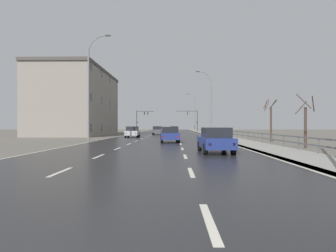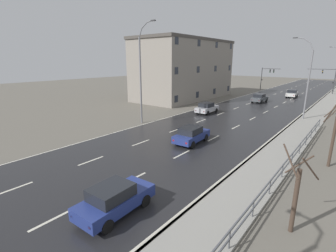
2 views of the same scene
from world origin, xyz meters
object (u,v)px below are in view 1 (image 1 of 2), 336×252
street_lamp_distant (194,113)px  car_near_left (174,130)px  street_lamp_foreground (335,31)px  street_lamp_left_bank (90,89)px  car_far_right (158,130)px  street_lamp_midground (210,104)px  car_near_right (216,140)px  traffic_signal_left (141,117)px  car_far_left (133,132)px  traffic_signal_right (193,117)px  car_distant (170,134)px  brick_building (78,103)px

street_lamp_distant → car_near_left: street_lamp_distant is taller
street_lamp_foreground → street_lamp_left_bank: bearing=124.6°
street_lamp_foreground → car_far_right: 46.93m
street_lamp_midground → car_far_right: (-8.82, 9.89, -4.22)m
car_near_right → street_lamp_left_bank: bearing=127.8°
street_lamp_midground → street_lamp_left_bank: (-14.89, -14.40, 0.67)m
traffic_signal_left → car_far_left: traffic_signal_left is taller
street_lamp_left_bank → traffic_signal_right: size_ratio=2.02×
street_lamp_foreground → car_distant: size_ratio=2.45×
car_near_right → car_far_right: bearing=96.2°
street_lamp_midground → street_lamp_distant: (0.02, 36.01, 0.17)m
street_lamp_foreground → car_far_left: street_lamp_foreground is taller
street_lamp_left_bank → traffic_signal_left: size_ratio=2.06×
street_lamp_distant → street_lamp_foreground: bearing=-90.0°
street_lamp_foreground → street_lamp_left_bank: street_lamp_left_bank is taller
street_lamp_distant → street_lamp_left_bank: (-14.91, -50.41, 0.50)m
traffic_signal_left → car_far_right: 21.10m
car_near_right → car_near_left: 48.95m
traffic_signal_left → car_near_right: traffic_signal_left is taller
car_near_left → car_distant: bearing=-93.7°
car_far_right → car_near_right: bearing=-79.4°
traffic_signal_left → street_lamp_left_bank: bearing=-90.9°
street_lamp_foreground → car_far_left: 33.85m
street_lamp_distant → traffic_signal_left: size_ratio=1.87×
street_lamp_foreground → car_far_left: bearing=110.2°
street_lamp_left_bank → car_far_right: 25.51m
street_lamp_midground → car_far_left: bearing=-158.8°
car_near_left → street_lamp_distant: bearing=66.8°
street_lamp_foreground → street_lamp_midground: size_ratio=1.00×
street_lamp_distant → traffic_signal_right: bearing=-97.9°
car_far_left → car_far_right: (2.77, 14.37, 0.00)m
car_far_right → car_near_right: 38.69m
street_lamp_midground → street_lamp_distant: bearing=90.0°
street_lamp_foreground → traffic_signal_right: size_ratio=1.78×
street_lamp_midground → traffic_signal_right: size_ratio=1.78×
traffic_signal_right → car_near_left: (-5.01, -10.60, -3.06)m
traffic_signal_right → car_far_left: (-10.93, -35.58, -3.06)m
brick_building → car_near_left: bearing=40.0°
car_far_right → car_distant: size_ratio=0.99×
car_far_right → car_near_right: same height
street_lamp_midground → car_near_left: street_lamp_midground is taller
traffic_signal_left → street_lamp_midground: bearing=-64.7°
traffic_signal_right → traffic_signal_left: (-13.56, -1.04, 0.02)m
traffic_signal_right → car_near_right: traffic_signal_right is taller
street_lamp_left_bank → traffic_signal_left: (0.67, 44.45, -1.82)m
street_lamp_midground → car_far_right: size_ratio=2.47×
street_lamp_distant → street_lamp_left_bank: street_lamp_left_bank is taller
street_lamp_distant → traffic_signal_right: (-0.68, -4.91, -1.33)m
car_far_right → car_distant: bearing=-82.1°
car_far_right → car_near_left: bearing=75.6°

